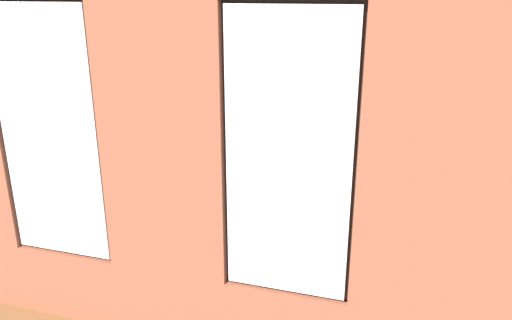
# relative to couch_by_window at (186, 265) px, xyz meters

# --- Properties ---
(ground_plane) EXTENTS (6.92, 6.42, 0.10)m
(ground_plane) POSITION_rel_couch_by_window_xyz_m (-0.16, -2.18, -0.38)
(ground_plane) COLOR brown
(brick_wall_with_windows) EXTENTS (6.32, 0.30, 3.35)m
(brick_wall_with_windows) POSITION_rel_couch_by_window_xyz_m (-0.16, 0.65, 1.31)
(brick_wall_with_windows) COLOR #9E5138
(brick_wall_with_windows) RESTS_ON ground_plane
(white_wall_right) EXTENTS (0.10, 5.42, 3.35)m
(white_wall_right) POSITION_rel_couch_by_window_xyz_m (2.95, -1.98, 1.35)
(white_wall_right) COLOR silver
(white_wall_right) RESTS_ON ground_plane
(couch_by_window) EXTENTS (1.98, 0.87, 0.80)m
(couch_by_window) POSITION_rel_couch_by_window_xyz_m (0.00, 0.00, 0.00)
(couch_by_window) COLOR black
(couch_by_window) RESTS_ON ground_plane
(couch_left) EXTENTS (1.01, 1.97, 0.80)m
(couch_left) POSITION_rel_couch_by_window_xyz_m (-2.62, -1.72, 0.00)
(couch_left) COLOR black
(couch_left) RESTS_ON ground_plane
(coffee_table) EXTENTS (1.27, 0.72, 0.40)m
(coffee_table) POSITION_rel_couch_by_window_xyz_m (-0.29, -2.18, 0.02)
(coffee_table) COLOR #A87547
(coffee_table) RESTS_ON ground_plane
(cup_ceramic) EXTENTS (0.07, 0.07, 0.08)m
(cup_ceramic) POSITION_rel_couch_by_window_xyz_m (0.09, -2.07, 0.12)
(cup_ceramic) COLOR #33567F
(cup_ceramic) RESTS_ON coffee_table
(candle_jar) EXTENTS (0.08, 0.08, 0.10)m
(candle_jar) POSITION_rel_couch_by_window_xyz_m (-0.29, -2.18, 0.12)
(candle_jar) COLOR #B7333D
(candle_jar) RESTS_ON coffee_table
(table_plant_small) EXTENTS (0.11, 0.11, 0.19)m
(table_plant_small) POSITION_rel_couch_by_window_xyz_m (-0.38, -2.07, 0.18)
(table_plant_small) COLOR gray
(table_plant_small) RESTS_ON coffee_table
(remote_black) EXTENTS (0.18, 0.09, 0.02)m
(remote_black) POSITION_rel_couch_by_window_xyz_m (-0.63, -2.31, 0.09)
(remote_black) COLOR black
(remote_black) RESTS_ON coffee_table
(remote_gray) EXTENTS (0.18, 0.10, 0.02)m
(remote_gray) POSITION_rel_couch_by_window_xyz_m (-0.13, -2.27, 0.09)
(remote_gray) COLOR #59595B
(remote_gray) RESTS_ON coffee_table
(media_console) EXTENTS (0.92, 0.42, 0.53)m
(media_console) POSITION_rel_couch_by_window_xyz_m (2.65, -1.77, -0.06)
(media_console) COLOR black
(media_console) RESTS_ON ground_plane
(tv_flatscreen) EXTENTS (0.97, 0.20, 0.66)m
(tv_flatscreen) POSITION_rel_couch_by_window_xyz_m (2.65, -1.77, 0.53)
(tv_flatscreen) COLOR black
(tv_flatscreen) RESTS_ON media_console
(papasan_chair) EXTENTS (1.03, 1.03, 0.67)m
(papasan_chair) POSITION_rel_couch_by_window_xyz_m (0.65, -4.16, 0.10)
(papasan_chair) COLOR olive
(papasan_chair) RESTS_ON ground_plane
(potted_plant_by_left_couch) EXTENTS (0.28, 0.28, 0.58)m
(potted_plant_by_left_couch) POSITION_rel_couch_by_window_xyz_m (-2.22, -3.12, 0.05)
(potted_plant_by_left_couch) COLOR #47423D
(potted_plant_by_left_couch) RESTS_ON ground_plane
(potted_plant_beside_window_right) EXTENTS (1.10, 1.25, 1.42)m
(potted_plant_beside_window_right) POSITION_rel_couch_by_window_xyz_m (1.19, 0.09, 0.39)
(potted_plant_beside_window_right) COLOR beige
(potted_plant_beside_window_right) RESTS_ON ground_plane
(potted_plant_near_tv) EXTENTS (1.01, 0.98, 1.42)m
(potted_plant_near_tv) POSITION_rel_couch_by_window_xyz_m (2.09, -0.87, 0.43)
(potted_plant_near_tv) COLOR #47423D
(potted_plant_near_tv) RESTS_ON ground_plane
(potted_plant_corner_near_left) EXTENTS (0.68, 0.71, 1.00)m
(potted_plant_corner_near_left) POSITION_rel_couch_by_window_xyz_m (-2.75, -4.39, 0.25)
(potted_plant_corner_near_left) COLOR beige
(potted_plant_corner_near_left) RESTS_ON ground_plane
(potted_plant_corner_far_left) EXTENTS (0.60, 0.60, 0.85)m
(potted_plant_corner_far_left) POSITION_rel_couch_by_window_xyz_m (-2.77, 0.10, 0.24)
(potted_plant_corner_far_left) COLOR beige
(potted_plant_corner_far_left) RESTS_ON ground_plane
(potted_plant_mid_room_small) EXTENTS (0.40, 0.40, 0.67)m
(potted_plant_mid_room_small) POSITION_rel_couch_by_window_xyz_m (-1.27, -2.59, 0.12)
(potted_plant_mid_room_small) COLOR #47423D
(potted_plant_mid_room_small) RESTS_ON ground_plane
(potted_plant_between_couches) EXTENTS (1.10, 1.10, 1.52)m
(potted_plant_between_couches) POSITION_rel_couch_by_window_xyz_m (-1.44, -0.06, 0.61)
(potted_plant_between_couches) COLOR gray
(potted_plant_between_couches) RESTS_ON ground_plane
(potted_plant_foreground_right) EXTENTS (1.09, 1.16, 1.50)m
(potted_plant_foreground_right) POSITION_rel_couch_by_window_xyz_m (2.33, -4.31, 0.66)
(potted_plant_foreground_right) COLOR #9E5638
(potted_plant_foreground_right) RESTS_ON ground_plane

